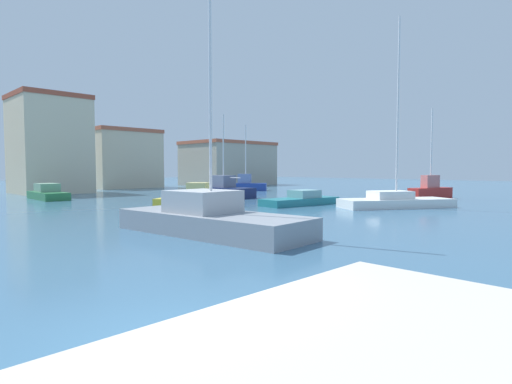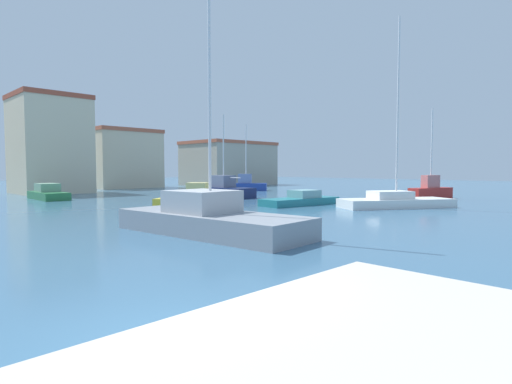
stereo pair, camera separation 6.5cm
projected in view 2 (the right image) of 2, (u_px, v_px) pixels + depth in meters
name	position (u px, v px, depth m)	size (l,w,h in m)	color
water	(193.00, 204.00, 30.98)	(160.00, 160.00, 0.00)	#38607F
sailboat_blue_far_left	(246.00, 185.00, 49.75)	(4.39, 4.86, 7.91)	#233D93
motorboat_teal_inner_mooring	(301.00, 200.00, 30.38)	(6.57, 2.77, 1.09)	#1E707A
sailboat_navy_distant_north	(223.00, 190.00, 38.57)	(2.24, 6.55, 7.73)	#19234C
sailboat_grey_near_pier	(209.00, 218.00, 16.93)	(3.77, 9.02, 12.16)	gray
motorboat_green_far_right	(48.00, 193.00, 35.97)	(2.27, 5.91, 1.38)	#28703D
sailboat_red_behind_lamppost	(431.00, 190.00, 36.67)	(4.72, 2.37, 7.99)	#B22823
motorboat_yellow_center_channel	(194.00, 201.00, 27.05)	(4.05, 4.95, 1.76)	gold
sailboat_white_outer_mooring	(395.00, 201.00, 28.29)	(7.97, 6.23, 12.93)	white
yacht_club	(50.00, 145.00, 44.56)	(7.03, 7.41, 10.54)	beige
waterfront_apartments	(119.00, 159.00, 57.77)	(9.09, 9.40, 8.07)	beige
harbor_office	(229.00, 163.00, 67.19)	(13.26, 10.02, 6.98)	#B2A893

